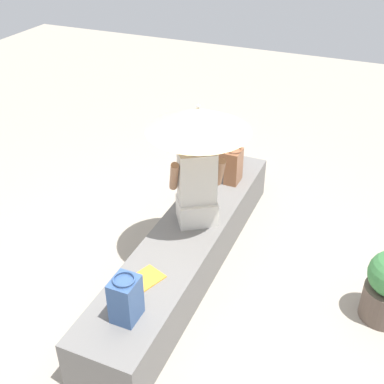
{
  "coord_description": "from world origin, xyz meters",
  "views": [
    {
      "loc": [
        -3.19,
        -1.42,
        3.04
      ],
      "look_at": [
        0.09,
        -0.01,
        0.78
      ],
      "focal_mm": 46.12,
      "sensor_mm": 36.0,
      "label": 1
    }
  ],
  "objects_px": {
    "tote_bag_canvas": "(234,166)",
    "parasol": "(198,119)",
    "person_seated": "(197,184)",
    "shoulder_bag_spare": "(126,299)",
    "handbag_black": "(229,157)",
    "magazine": "(145,279)"
  },
  "relations": [
    {
      "from": "person_seated",
      "to": "parasol",
      "type": "relative_size",
      "value": 0.79
    },
    {
      "from": "shoulder_bag_spare",
      "to": "magazine",
      "type": "height_order",
      "value": "shoulder_bag_spare"
    },
    {
      "from": "tote_bag_canvas",
      "to": "parasol",
      "type": "bearing_deg",
      "value": 176.01
    },
    {
      "from": "parasol",
      "to": "magazine",
      "type": "xyz_separation_m",
      "value": [
        -0.86,
        0.08,
        -1.0
      ]
    },
    {
      "from": "handbag_black",
      "to": "shoulder_bag_spare",
      "type": "bearing_deg",
      "value": -178.32
    },
    {
      "from": "tote_bag_canvas",
      "to": "magazine",
      "type": "bearing_deg",
      "value": 175.27
    },
    {
      "from": "person_seated",
      "to": "tote_bag_canvas",
      "type": "relative_size",
      "value": 2.41
    },
    {
      "from": "shoulder_bag_spare",
      "to": "parasol",
      "type": "bearing_deg",
      "value": -0.74
    },
    {
      "from": "person_seated",
      "to": "handbag_black",
      "type": "bearing_deg",
      "value": 3.58
    },
    {
      "from": "parasol",
      "to": "shoulder_bag_spare",
      "type": "xyz_separation_m",
      "value": [
        -1.25,
        0.02,
        -0.83
      ]
    },
    {
      "from": "handbag_black",
      "to": "tote_bag_canvas",
      "type": "distance_m",
      "value": 0.3
    },
    {
      "from": "tote_bag_canvas",
      "to": "magazine",
      "type": "relative_size",
      "value": 1.33
    },
    {
      "from": "parasol",
      "to": "handbag_black",
      "type": "distance_m",
      "value": 1.38
    },
    {
      "from": "magazine",
      "to": "parasol",
      "type": "bearing_deg",
      "value": 15.68
    },
    {
      "from": "handbag_black",
      "to": "tote_bag_canvas",
      "type": "relative_size",
      "value": 0.71
    },
    {
      "from": "handbag_black",
      "to": "magazine",
      "type": "xyz_separation_m",
      "value": [
        -1.92,
        -0.0,
        -0.12
      ]
    },
    {
      "from": "person_seated",
      "to": "tote_bag_canvas",
      "type": "bearing_deg",
      "value": -5.52
    },
    {
      "from": "parasol",
      "to": "handbag_black",
      "type": "height_order",
      "value": "parasol"
    },
    {
      "from": "parasol",
      "to": "tote_bag_canvas",
      "type": "bearing_deg",
      "value": -3.99
    },
    {
      "from": "handbag_black",
      "to": "tote_bag_canvas",
      "type": "xyz_separation_m",
      "value": [
        -0.26,
        -0.14,
        0.05
      ]
    },
    {
      "from": "tote_bag_canvas",
      "to": "shoulder_bag_spare",
      "type": "distance_m",
      "value": 2.05
    },
    {
      "from": "person_seated",
      "to": "shoulder_bag_spare",
      "type": "relative_size",
      "value": 2.49
    }
  ]
}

